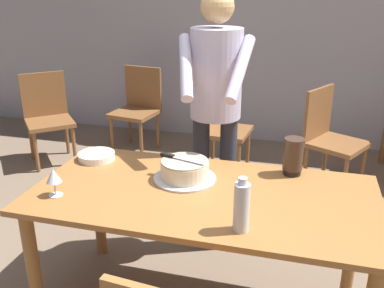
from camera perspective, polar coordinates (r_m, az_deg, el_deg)
The scene contains 13 objects.
back_wall at distance 4.90m, azimuth 10.10°, elevation 15.79°, with size 10.00×0.12×2.70m, color #ADA8B2.
main_dining_table at distance 2.25m, azimuth 1.48°, elevation -8.74°, with size 1.75×0.87×0.75m.
cake_on_platter at distance 2.31m, azimuth -0.97°, elevation -3.57°, with size 0.34×0.34×0.11m.
cake_knife at distance 2.32m, azimuth -2.49°, elevation -1.73°, with size 0.27×0.10×0.02m.
plate_stack at distance 2.64m, azimuth -12.61°, elevation -1.58°, with size 0.22×0.22×0.04m.
wine_glass_near at distance 2.22m, azimuth -17.97°, elevation -4.18°, with size 0.08×0.08×0.14m.
water_bottle at distance 1.84m, azimuth 6.62°, elevation -8.29°, with size 0.07×0.07×0.25m.
hurricane_lamp at distance 2.41m, azimuth 13.35°, elevation -1.59°, with size 0.11×0.11×0.21m.
person_cutting_cake at distance 2.69m, azimuth 3.15°, elevation 6.17°, with size 0.47×0.56×1.72m.
background_chair_0 at distance 4.58m, azimuth -18.68°, elevation 3.73°, with size 0.62×0.62×0.90m.
background_chair_1 at distance 4.69m, azimuth -7.23°, elevation 5.05°, with size 0.51×0.51×0.90m.
background_chair_2 at distance 4.05m, azimuth 3.47°, elevation 2.64°, with size 0.48×0.48×0.90m.
background_chair_3 at distance 3.94m, azimuth 17.88°, elevation 1.08°, with size 0.60×0.60×0.90m.
Camera 1 is at (0.45, -1.90, 1.75)m, focal length 39.99 mm.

